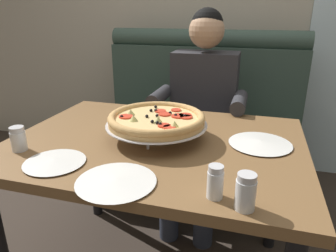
{
  "coord_description": "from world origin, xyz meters",
  "views": [
    {
      "loc": [
        0.39,
        -1.15,
        1.25
      ],
      "look_at": [
        0.04,
        0.05,
        0.79
      ],
      "focal_mm": 33.21,
      "sensor_mm": 36.0,
      "label": 1
    }
  ],
  "objects_px": {
    "diner_main": "(201,106)",
    "booth_bench": "(196,136)",
    "shaker_oregano": "(215,184)",
    "plate_far_side": "(260,142)",
    "pizza": "(156,120)",
    "plate_near_right": "(55,161)",
    "plate_near_left": "(116,180)",
    "dining_table": "(156,159)",
    "shaker_pepper_flakes": "(245,194)",
    "shaker_parmesan": "(19,140)"
  },
  "relations": [
    {
      "from": "diner_main",
      "to": "booth_bench",
      "type": "bearing_deg",
      "value": 105.66
    },
    {
      "from": "shaker_oregano",
      "to": "plate_far_side",
      "type": "distance_m",
      "value": 0.45
    },
    {
      "from": "booth_bench",
      "to": "shaker_oregano",
      "type": "height_order",
      "value": "booth_bench"
    },
    {
      "from": "pizza",
      "to": "plate_near_right",
      "type": "relative_size",
      "value": 1.95
    },
    {
      "from": "booth_bench",
      "to": "plate_far_side",
      "type": "bearing_deg",
      "value": -63.47
    },
    {
      "from": "pizza",
      "to": "shaker_oregano",
      "type": "relative_size",
      "value": 4.16
    },
    {
      "from": "booth_bench",
      "to": "plate_near_left",
      "type": "height_order",
      "value": "booth_bench"
    },
    {
      "from": "plate_near_right",
      "to": "shaker_oregano",
      "type": "bearing_deg",
      "value": -5.43
    },
    {
      "from": "dining_table",
      "to": "shaker_pepper_flakes",
      "type": "distance_m",
      "value": 0.57
    },
    {
      "from": "pizza",
      "to": "shaker_pepper_flakes",
      "type": "distance_m",
      "value": 0.57
    },
    {
      "from": "shaker_oregano",
      "to": "shaker_pepper_flakes",
      "type": "bearing_deg",
      "value": -20.74
    },
    {
      "from": "pizza",
      "to": "shaker_oregano",
      "type": "height_order",
      "value": "pizza"
    },
    {
      "from": "booth_bench",
      "to": "pizza",
      "type": "relative_size",
      "value": 3.39
    },
    {
      "from": "shaker_parmesan",
      "to": "pizza",
      "type": "bearing_deg",
      "value": 28.85
    },
    {
      "from": "booth_bench",
      "to": "dining_table",
      "type": "height_order",
      "value": "booth_bench"
    },
    {
      "from": "pizza",
      "to": "plate_near_left",
      "type": "relative_size",
      "value": 1.65
    },
    {
      "from": "plate_near_left",
      "to": "plate_near_right",
      "type": "relative_size",
      "value": 1.18
    },
    {
      "from": "shaker_pepper_flakes",
      "to": "shaker_parmesan",
      "type": "height_order",
      "value": "shaker_pepper_flakes"
    },
    {
      "from": "diner_main",
      "to": "shaker_oregano",
      "type": "xyz_separation_m",
      "value": [
        0.23,
        -1.02,
        0.07
      ]
    },
    {
      "from": "pizza",
      "to": "plate_far_side",
      "type": "distance_m",
      "value": 0.44
    },
    {
      "from": "shaker_pepper_flakes",
      "to": "plate_near_right",
      "type": "bearing_deg",
      "value": 172.48
    },
    {
      "from": "dining_table",
      "to": "pizza",
      "type": "xyz_separation_m",
      "value": [
        -0.0,
        0.01,
        0.17
      ]
    },
    {
      "from": "diner_main",
      "to": "shaker_parmesan",
      "type": "relative_size",
      "value": 13.15
    },
    {
      "from": "shaker_oregano",
      "to": "plate_near_left",
      "type": "height_order",
      "value": "shaker_oregano"
    },
    {
      "from": "booth_bench",
      "to": "diner_main",
      "type": "relative_size",
      "value": 1.13
    },
    {
      "from": "dining_table",
      "to": "plate_far_side",
      "type": "height_order",
      "value": "plate_far_side"
    },
    {
      "from": "plate_near_left",
      "to": "plate_far_side",
      "type": "xyz_separation_m",
      "value": [
        0.43,
        0.44,
        0.0
      ]
    },
    {
      "from": "diner_main",
      "to": "pizza",
      "type": "distance_m",
      "value": 0.66
    },
    {
      "from": "diner_main",
      "to": "pizza",
      "type": "bearing_deg",
      "value": -96.93
    },
    {
      "from": "booth_bench",
      "to": "shaker_parmesan",
      "type": "xyz_separation_m",
      "value": [
        -0.48,
        -1.17,
        0.38
      ]
    },
    {
      "from": "dining_table",
      "to": "plate_far_side",
      "type": "relative_size",
      "value": 4.81
    },
    {
      "from": "pizza",
      "to": "plate_near_right",
      "type": "height_order",
      "value": "pizza"
    },
    {
      "from": "shaker_pepper_flakes",
      "to": "plate_far_side",
      "type": "height_order",
      "value": "shaker_pepper_flakes"
    },
    {
      "from": "booth_bench",
      "to": "plate_far_side",
      "type": "distance_m",
      "value": 1.01
    },
    {
      "from": "plate_far_side",
      "to": "shaker_pepper_flakes",
      "type": "bearing_deg",
      "value": -94.5
    },
    {
      "from": "plate_far_side",
      "to": "diner_main",
      "type": "bearing_deg",
      "value": 120.93
    },
    {
      "from": "dining_table",
      "to": "shaker_oregano",
      "type": "bearing_deg",
      "value": -50.24
    },
    {
      "from": "booth_bench",
      "to": "pizza",
      "type": "bearing_deg",
      "value": -90.21
    },
    {
      "from": "booth_bench",
      "to": "plate_near_left",
      "type": "bearing_deg",
      "value": -90.44
    },
    {
      "from": "shaker_oregano",
      "to": "dining_table",
      "type": "bearing_deg",
      "value": 129.76
    },
    {
      "from": "diner_main",
      "to": "shaker_parmesan",
      "type": "bearing_deg",
      "value": -121.44
    },
    {
      "from": "shaker_parmesan",
      "to": "plate_far_side",
      "type": "distance_m",
      "value": 0.96
    },
    {
      "from": "shaker_oregano",
      "to": "plate_near_left",
      "type": "bearing_deg",
      "value": -178.69
    },
    {
      "from": "shaker_parmesan",
      "to": "plate_far_side",
      "type": "bearing_deg",
      "value": 19.49
    },
    {
      "from": "shaker_pepper_flakes",
      "to": "shaker_oregano",
      "type": "bearing_deg",
      "value": 159.26
    },
    {
      "from": "booth_bench",
      "to": "plate_near_right",
      "type": "xyz_separation_m",
      "value": [
        -0.28,
        -1.23,
        0.35
      ]
    },
    {
      "from": "shaker_pepper_flakes",
      "to": "plate_near_left",
      "type": "distance_m",
      "value": 0.4
    },
    {
      "from": "shaker_parmesan",
      "to": "plate_near_left",
      "type": "distance_m",
      "value": 0.48
    },
    {
      "from": "shaker_pepper_flakes",
      "to": "shaker_parmesan",
      "type": "bearing_deg",
      "value": 170.38
    },
    {
      "from": "dining_table",
      "to": "diner_main",
      "type": "xyz_separation_m",
      "value": [
        0.07,
        0.65,
        0.06
      ]
    }
  ]
}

